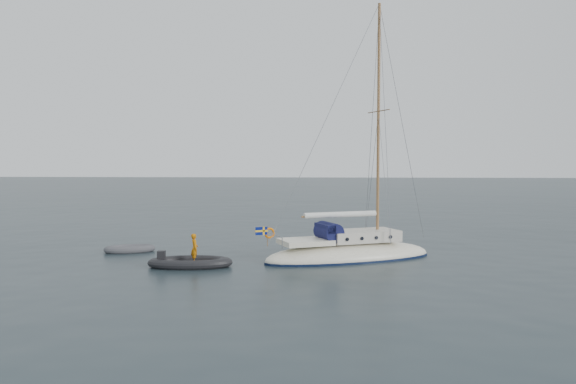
{
  "coord_description": "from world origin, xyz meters",
  "views": [
    {
      "loc": [
        2.22,
        -30.95,
        5.37
      ],
      "look_at": [
        0.21,
        0.0,
        3.64
      ],
      "focal_mm": 35.0,
      "sensor_mm": 36.0,
      "label": 1
    }
  ],
  "objects": [
    {
      "name": "rib",
      "position": [
        -4.57,
        -3.19,
        0.27
      ],
      "size": [
        4.29,
        1.95,
        1.72
      ],
      "rotation": [
        0.0,
        0.0,
        0.12
      ],
      "color": "black",
      "rests_on": "ground"
    },
    {
      "name": "sailboat",
      "position": [
        3.59,
        -0.51,
        1.1
      ],
      "size": [
        10.22,
        3.06,
        14.55
      ],
      "rotation": [
        0.0,
        0.0,
        0.42
      ],
      "color": "white",
      "rests_on": "ground"
    },
    {
      "name": "ground",
      "position": [
        0.0,
        0.0,
        0.0
      ],
      "size": [
        300.0,
        300.0,
        0.0
      ],
      "primitive_type": "plane",
      "color": "black",
      "rests_on": "ground"
    },
    {
      "name": "dinghy",
      "position": [
        -9.21,
        1.12,
        0.19
      ],
      "size": [
        2.96,
        1.34,
        0.42
      ],
      "rotation": [
        0.0,
        0.0,
        0.38
      ],
      "color": "#454549",
      "rests_on": "ground"
    }
  ]
}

